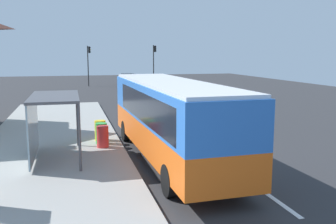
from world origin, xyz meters
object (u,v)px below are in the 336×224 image
at_px(white_van, 157,86).
at_px(sedan_near, 128,79).
at_px(bus_shelter, 47,111).
at_px(traffic_light_far_side, 89,60).
at_px(bus, 170,115).
at_px(recycling_bin_yellow, 100,130).
at_px(recycling_bin_red, 103,137).
at_px(sedan_far, 137,83).
at_px(traffic_light_near_side, 154,59).
at_px(recycling_bin_green, 101,133).

relative_size(white_van, sedan_near, 1.17).
bearing_deg(bus_shelter, traffic_light_far_side, 84.65).
height_order(bus, recycling_bin_yellow, bus).
bearing_deg(white_van, recycling_bin_yellow, -112.27).
xyz_separation_m(white_van, sedan_near, (0.10, 18.30, -0.55)).
relative_size(sedan_near, bus_shelter, 1.11).
bearing_deg(recycling_bin_red, traffic_light_far_side, 88.15).
distance_m(sedan_near, recycling_bin_red, 35.92).
bearing_deg(sedan_near, recycling_bin_yellow, -100.84).
relative_size(bus, sedan_near, 2.49).
relative_size(sedan_far, recycling_bin_yellow, 4.67).
relative_size(sedan_near, traffic_light_near_side, 0.83).
bearing_deg(bus_shelter, bus, -9.65).
bearing_deg(recycling_bin_green, white_van, 68.59).
bearing_deg(recycling_bin_red, bus, -40.75).
bearing_deg(recycling_bin_yellow, recycling_bin_red, -90.00).
bearing_deg(sedan_far, white_van, -90.50).
bearing_deg(sedan_near, bus_shelter, -103.36).
xyz_separation_m(traffic_light_near_side, traffic_light_far_side, (-8.60, 0.80, -0.08)).
xyz_separation_m(white_van, traffic_light_far_side, (-5.30, 16.94, 2.13)).
height_order(white_van, sedan_far, white_van).
bearing_deg(sedan_far, traffic_light_far_side, 134.69).
xyz_separation_m(sedan_far, recycling_bin_red, (-6.50, -28.50, -0.14)).
bearing_deg(sedan_near, recycling_bin_red, -100.42).
bearing_deg(traffic_light_far_side, white_van, -72.62).
relative_size(recycling_bin_green, bus_shelter, 0.24).
bearing_deg(recycling_bin_green, traffic_light_near_side, 73.37).
distance_m(traffic_light_far_side, bus_shelter, 35.49).
xyz_separation_m(bus, white_van, (3.91, 19.17, -0.50)).
xyz_separation_m(recycling_bin_green, traffic_light_far_side, (1.10, 33.27, 2.82)).
bearing_deg(recycling_bin_red, white_van, 69.40).
bearing_deg(bus, bus_shelter, 170.35).
relative_size(sedan_near, sedan_far, 1.00).
xyz_separation_m(bus, recycling_bin_red, (-2.49, 2.14, -1.19)).
xyz_separation_m(sedan_near, traffic_light_near_side, (3.20, -2.16, 2.77)).
distance_m(recycling_bin_red, recycling_bin_green, 0.70).
bearing_deg(recycling_bin_green, sedan_near, 79.37).
distance_m(bus, sedan_near, 37.70).
distance_m(sedan_near, recycling_bin_yellow, 34.54).
height_order(recycling_bin_red, recycling_bin_yellow, same).
xyz_separation_m(sedan_near, recycling_bin_green, (-6.50, -34.63, -0.14)).
xyz_separation_m(sedan_far, bus_shelter, (-8.71, -29.85, 1.31)).
distance_m(traffic_light_near_side, bus_shelter, 36.54).
xyz_separation_m(sedan_near, traffic_light_far_side, (-5.40, -1.36, 2.68)).
xyz_separation_m(sedan_near, recycling_bin_yellow, (-6.50, -33.93, -0.14)).
xyz_separation_m(sedan_far, traffic_light_far_side, (-5.40, 5.46, 2.68)).
bearing_deg(traffic_light_near_side, sedan_far, -124.41).
xyz_separation_m(bus, traffic_light_far_side, (-1.39, 36.11, 1.63)).
height_order(recycling_bin_red, traffic_light_far_side, traffic_light_far_side).
bearing_deg(white_van, recycling_bin_red, -110.60).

